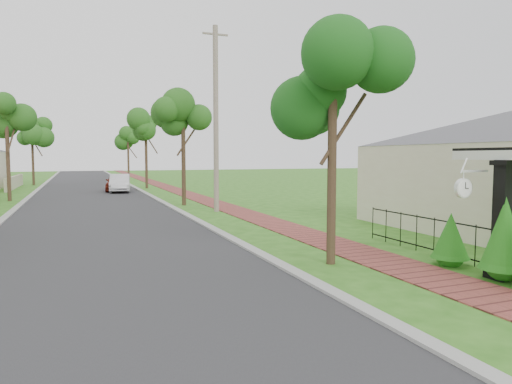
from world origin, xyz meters
TOP-DOWN VIEW (x-y plane):
  - ground at (0.00, 0.00)m, footprint 160.00×160.00m
  - road at (-3.00, 20.00)m, footprint 7.00×120.00m
  - kerb_right at (0.65, 20.00)m, footprint 0.30×120.00m
  - kerb_left at (-6.65, 20.00)m, footprint 0.30×120.00m
  - sidewalk at (3.25, 20.00)m, footprint 1.50×120.00m
  - porch_post at (4.55, -1.00)m, footprint 0.48×0.48m
  - picket_fence at (4.90, -0.00)m, footprint 0.03×8.02m
  - street_trees at (-2.87, 26.84)m, footprint 10.70×37.65m
  - parked_car_red at (-1.00, 27.56)m, footprint 2.07×4.08m
  - parked_car_white at (-0.90, 26.54)m, footprint 1.78×4.06m
  - near_tree at (1.89, 1.50)m, footprint 2.06×2.06m
  - utility_pole at (2.30, 12.61)m, footprint 1.20×0.24m
  - station_clock at (3.86, -0.60)m, footprint 0.87×0.13m

SIDE VIEW (x-z plane):
  - ground at x=0.00m, z-range 0.00..0.00m
  - road at x=-3.00m, z-range -0.01..0.01m
  - kerb_right at x=0.65m, z-range -0.05..0.05m
  - kerb_left at x=-6.65m, z-range -0.05..0.05m
  - sidewalk at x=3.25m, z-range -0.01..0.01m
  - picket_fence at x=4.90m, z-range 0.03..1.03m
  - parked_car_white at x=-0.90m, z-range 0.00..1.30m
  - parked_car_red at x=-1.00m, z-range 0.00..1.33m
  - porch_post at x=4.55m, z-range -0.14..2.38m
  - station_clock at x=3.86m, z-range 1.65..2.25m
  - near_tree at x=1.89m, z-range 1.57..6.86m
  - utility_pole at x=2.30m, z-range 0.06..8.64m
  - street_trees at x=-2.87m, z-range 1.59..7.48m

